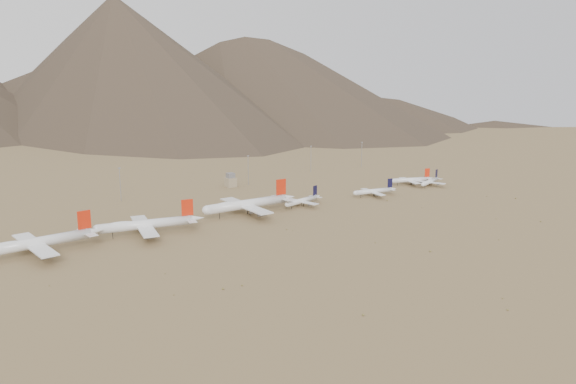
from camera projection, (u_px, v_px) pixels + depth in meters
ground at (284, 222)px, 363.09m from camera, size 3000.00×3000.00×0.00m
mountain_ridge at (5, 42)px, 1046.13m from camera, size 4400.00×1000.00×300.00m
widebody_west at (37, 242)px, 296.47m from camera, size 67.87×52.38×20.16m
widebody_centre at (146, 224)px, 332.98m from camera, size 65.07×51.08×19.59m
widebody_east at (247, 204)px, 381.34m from camera, size 72.78×55.73×21.61m
narrowbody_a at (303, 200)px, 406.33m from camera, size 38.81×28.55×13.02m
narrowbody_b at (375, 191)px, 438.28m from camera, size 39.18×28.70×13.07m
narrowbody_c at (411, 180)px, 483.20m from camera, size 39.73×29.71×13.72m
narrowbody_d at (430, 181)px, 478.56m from camera, size 36.34×27.10×12.48m
control_tower at (231, 181)px, 474.37m from camera, size 8.00×8.00×12.00m
mast_west at (120, 183)px, 419.66m from camera, size 2.00×0.60×25.70m
mast_centre at (248, 169)px, 480.79m from camera, size 2.00×0.60×25.70m
mast_east at (311, 158)px, 543.60m from camera, size 2.00×0.60×25.70m
mast_far_east at (362, 153)px, 573.85m from camera, size 2.00×0.60×25.70m
desert_scrub at (438, 240)px, 324.19m from camera, size 446.21×177.55×0.95m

